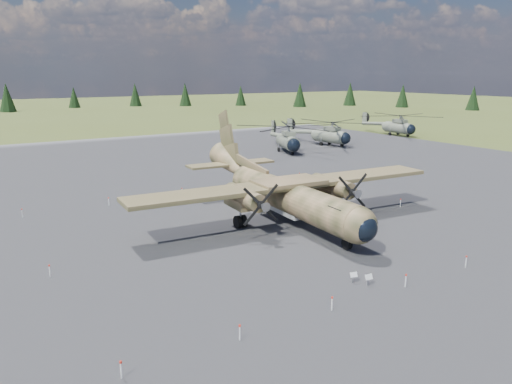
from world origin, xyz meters
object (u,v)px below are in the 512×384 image
helicopter_near (288,133)px  helicopter_mid (330,129)px  transport_plane (282,190)px  helicopter_far (398,121)px

helicopter_near → helicopter_mid: 11.49m
helicopter_near → helicopter_mid: helicopter_near is taller
transport_plane → helicopter_mid: bearing=48.6°
transport_plane → helicopter_near: bearing=57.6°
transport_plane → helicopter_far: 68.27m
helicopter_near → transport_plane: bearing=-106.4°
helicopter_near → helicopter_far: (33.31, 6.20, -0.11)m
helicopter_near → helicopter_far: size_ratio=1.12×
helicopter_mid → helicopter_far: helicopter_mid is taller
helicopter_near → helicopter_far: bearing=30.6°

